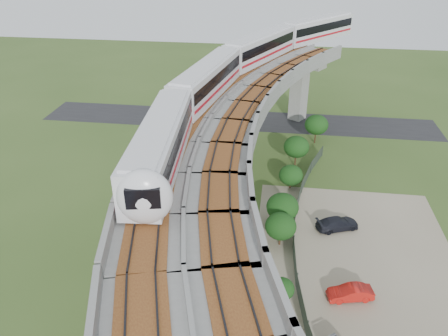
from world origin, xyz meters
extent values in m
plane|color=#395221|center=(0.00, 0.00, 0.00)|extent=(160.00, 160.00, 0.00)
cube|color=gray|center=(14.00, -2.00, 0.02)|extent=(18.00, 26.00, 0.04)
cube|color=#232326|center=(0.00, 30.00, 0.01)|extent=(60.00, 8.00, 0.03)
cube|color=#99968E|center=(9.12, 31.80, 4.20)|extent=(2.86, 2.93, 8.40)
cube|color=#99968E|center=(9.12, 31.80, 9.00)|extent=(7.21, 5.74, 1.20)
cube|color=#99968E|center=(0.91, 10.42, 4.20)|extent=(2.35, 2.51, 8.40)
cube|color=#99968E|center=(0.91, 10.42, 9.00)|extent=(7.31, 3.58, 1.20)
cube|color=#99968E|center=(0.91, -10.42, 4.20)|extent=(2.35, 2.51, 8.40)
cube|color=#99968E|center=(0.91, -10.42, 9.00)|extent=(7.31, 3.58, 1.20)
cube|color=gray|center=(6.19, 26.54, 10.00)|extent=(16.42, 20.91, 0.80)
cube|color=gray|center=(2.33, 28.44, 10.90)|extent=(8.66, 17.08, 1.00)
cube|color=gray|center=(10.04, 24.64, 10.90)|extent=(8.66, 17.08, 1.00)
cube|color=brown|center=(4.21, 27.51, 10.46)|extent=(10.68, 18.08, 0.12)
cube|color=black|center=(4.21, 27.51, 10.58)|extent=(9.69, 17.59, 0.12)
cube|color=brown|center=(8.16, 25.56, 10.46)|extent=(10.68, 18.08, 0.12)
cube|color=black|center=(8.16, 25.56, 10.58)|extent=(9.69, 17.59, 0.12)
cube|color=gray|center=(0.70, 9.13, 10.00)|extent=(11.77, 20.03, 0.80)
cube|color=gray|center=(-3.55, 9.78, 10.90)|extent=(3.22, 18.71, 1.00)
cube|color=gray|center=(4.95, 8.47, 10.90)|extent=(3.22, 18.71, 1.00)
cube|color=brown|center=(-1.48, 9.46, 10.46)|extent=(5.44, 19.05, 0.12)
cube|color=black|center=(-1.48, 9.46, 10.58)|extent=(4.35, 18.88, 0.12)
cube|color=brown|center=(2.87, 8.79, 10.46)|extent=(5.44, 19.05, 0.12)
cube|color=black|center=(2.87, 8.79, 10.58)|extent=(4.35, 18.88, 0.12)
cube|color=gray|center=(0.70, -9.13, 10.00)|extent=(11.77, 20.03, 0.80)
cube|color=gray|center=(-3.55, -9.78, 10.90)|extent=(3.22, 18.71, 1.00)
cube|color=gray|center=(4.95, -8.47, 10.90)|extent=(3.22, 18.71, 1.00)
cube|color=brown|center=(-1.48, -9.46, 10.46)|extent=(5.44, 19.05, 0.12)
cube|color=black|center=(-1.48, -9.46, 10.58)|extent=(4.35, 18.88, 0.12)
cube|color=brown|center=(2.87, -8.79, 10.46)|extent=(5.44, 19.05, 0.12)
cube|color=black|center=(2.87, -8.79, 10.58)|extent=(4.35, 18.88, 0.12)
cube|color=silver|center=(-2.02, -4.68, 12.24)|extent=(3.82, 15.16, 3.20)
cube|color=silver|center=(-2.02, -4.68, 13.94)|extent=(3.23, 14.37, 0.22)
cube|color=black|center=(-2.02, -4.68, 12.69)|extent=(3.84, 14.57, 1.15)
cube|color=red|center=(-2.02, -4.68, 11.49)|extent=(3.84, 14.57, 0.30)
cube|color=black|center=(-2.02, -4.68, 10.78)|extent=(2.85, 12.86, 0.28)
cube|color=silver|center=(-1.25, 10.86, 12.24)|extent=(5.28, 15.24, 3.20)
cube|color=silver|center=(-1.25, 10.86, 13.94)|extent=(4.61, 14.41, 0.22)
cube|color=black|center=(-1.25, 10.86, 12.69)|extent=(5.23, 14.66, 1.15)
cube|color=red|center=(-1.25, 10.86, 11.49)|extent=(5.23, 14.66, 0.30)
cube|color=black|center=(-1.25, 10.86, 10.78)|extent=(4.10, 12.89, 0.28)
cube|color=silver|center=(3.37, 25.72, 12.24)|extent=(8.66, 14.77, 3.20)
cube|color=silver|center=(3.37, 25.72, 13.94)|extent=(7.86, 13.87, 0.22)
cube|color=black|center=(3.37, 25.72, 12.69)|extent=(8.47, 14.25, 1.15)
cube|color=red|center=(3.37, 25.72, 11.49)|extent=(8.47, 14.25, 0.30)
cube|color=black|center=(3.37, 25.72, 10.78)|extent=(7.00, 12.39, 0.28)
cube|color=silver|center=(11.52, 38.97, 12.24)|extent=(11.50, 13.38, 3.20)
cube|color=silver|center=(11.52, 38.97, 13.94)|extent=(10.61, 12.46, 0.22)
cube|color=black|center=(11.52, 38.97, 12.69)|extent=(11.17, 12.95, 1.15)
cube|color=red|center=(11.52, 38.97, 11.49)|extent=(11.17, 12.95, 0.30)
cube|color=black|center=(11.52, 38.97, 10.78)|extent=(9.47, 11.13, 0.28)
ellipsoid|color=silver|center=(-1.06, -11.87, 12.39)|extent=(3.61, 2.42, 3.64)
cylinder|color=#2D382D|center=(12.25, 19.29, 0.75)|extent=(0.08, 0.08, 1.50)
cube|color=#2D382D|center=(11.38, 16.98, 0.75)|extent=(1.69, 4.77, 1.40)
cylinder|color=#2D382D|center=(10.62, 14.63, 0.75)|extent=(0.08, 0.08, 1.50)
cube|color=#2D382D|center=(9.98, 12.24, 0.75)|extent=(1.23, 4.91, 1.40)
cylinder|color=#2D382D|center=(9.45, 9.83, 0.75)|extent=(0.08, 0.08, 1.50)
cube|color=#2D382D|center=(9.03, 7.39, 0.75)|extent=(0.75, 4.99, 1.40)
cylinder|color=#2D382D|center=(8.74, 4.94, 0.75)|extent=(0.08, 0.08, 1.50)
cube|color=#2D382D|center=(8.56, 2.47, 0.75)|extent=(0.27, 5.04, 1.40)
cylinder|color=#2D382D|center=(8.50, 0.00, 0.75)|extent=(0.08, 0.08, 1.50)
cube|color=#2D382D|center=(8.56, -2.47, 0.75)|extent=(0.27, 5.04, 1.40)
cylinder|color=#2D382D|center=(8.74, -4.94, 0.75)|extent=(0.08, 0.08, 1.50)
cube|color=#2D382D|center=(9.03, -7.39, 0.75)|extent=(0.75, 4.99, 1.40)
cylinder|color=#2D382D|center=(9.45, -9.83, 0.75)|extent=(0.08, 0.08, 1.50)
cylinder|color=#382314|center=(11.48, 23.27, 0.89)|extent=(0.18, 0.18, 1.77)
ellipsoid|color=#173210|center=(11.48, 23.27, 2.72)|extent=(3.18, 3.18, 2.70)
cylinder|color=#382314|center=(8.73, 16.14, 0.87)|extent=(0.18, 0.18, 1.74)
ellipsoid|color=#173210|center=(8.73, 16.14, 2.67)|extent=(3.12, 3.12, 2.65)
cylinder|color=#382314|center=(8.13, 10.71, 0.46)|extent=(0.18, 0.18, 0.91)
ellipsoid|color=#173210|center=(8.13, 10.71, 1.72)|extent=(2.70, 2.70, 2.30)
cylinder|color=#382314|center=(7.30, 3.62, 0.56)|extent=(0.18, 0.18, 1.12)
ellipsoid|color=#173210|center=(7.30, 3.62, 2.08)|extent=(3.20, 3.20, 2.72)
cylinder|color=#382314|center=(7.20, 0.35, 0.64)|extent=(0.18, 0.18, 1.28)
ellipsoid|color=#173210|center=(7.20, 0.35, 2.14)|extent=(2.89, 2.89, 2.45)
cylinder|color=#382314|center=(7.45, -7.58, 0.78)|extent=(0.18, 0.18, 1.56)
ellipsoid|color=#173210|center=(7.45, -7.58, 2.14)|extent=(1.93, 1.93, 1.64)
imported|color=#B61610|center=(12.93, -5.75, 0.64)|extent=(3.83, 2.03, 1.20)
imported|color=black|center=(12.75, 3.58, 0.66)|extent=(4.59, 3.19, 1.23)
camera|label=1|loc=(6.40, -32.45, 26.13)|focal=35.00mm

